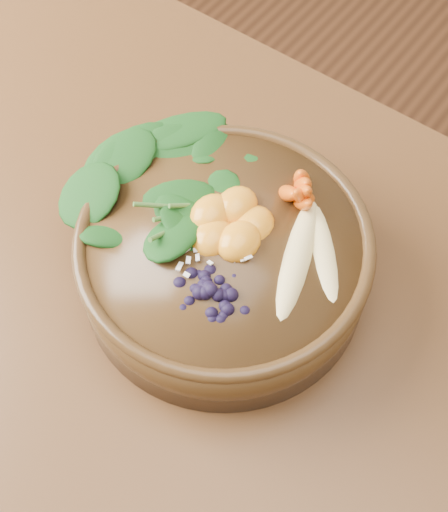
# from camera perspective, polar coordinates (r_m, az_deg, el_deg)

# --- Properties ---
(stoneware_bowl) EXTENTS (0.40, 0.40, 0.08)m
(stoneware_bowl) POSITION_cam_1_polar(r_m,az_deg,el_deg) (0.76, 0.00, -0.40)
(stoneware_bowl) COLOR #3E2915
(stoneware_bowl) RESTS_ON dining_table
(kale_heap) EXTENTS (0.26, 0.24, 0.05)m
(kale_heap) POSITION_cam_1_polar(r_m,az_deg,el_deg) (0.75, -2.37, 7.00)
(kale_heap) COLOR #144013
(kale_heap) RESTS_ON stoneware_bowl
(carrot_cluster) EXTENTS (0.08, 0.08, 0.09)m
(carrot_cluster) POSITION_cam_1_polar(r_m,az_deg,el_deg) (0.73, 5.83, 7.50)
(carrot_cluster) COLOR #E05D12
(carrot_cluster) RESTS_ON stoneware_bowl
(banana_halves) EXTENTS (0.13, 0.17, 0.03)m
(banana_halves) POSITION_cam_1_polar(r_m,az_deg,el_deg) (0.71, 7.07, 0.77)
(banana_halves) COLOR #E0CC84
(banana_halves) RESTS_ON stoneware_bowl
(mandarin_cluster) EXTENTS (0.12, 0.12, 0.03)m
(mandarin_cluster) POSITION_cam_1_polar(r_m,az_deg,el_deg) (0.72, 0.54, 3.25)
(mandarin_cluster) COLOR orange
(mandarin_cluster) RESTS_ON stoneware_bowl
(blueberry_pile) EXTENTS (0.17, 0.15, 0.04)m
(blueberry_pile) POSITION_cam_1_polar(r_m,az_deg,el_deg) (0.67, -1.06, -2.16)
(blueberry_pile) COLOR black
(blueberry_pile) RESTS_ON stoneware_bowl
(coconut_flakes) EXTENTS (0.12, 0.11, 0.01)m
(coconut_flakes) POSITION_cam_1_polar(r_m,az_deg,el_deg) (0.71, -0.25, 0.07)
(coconut_flakes) COLOR white
(coconut_flakes) RESTS_ON stoneware_bowl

